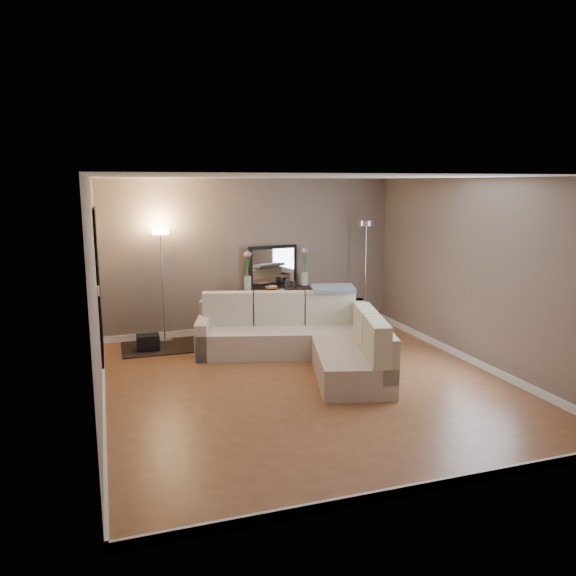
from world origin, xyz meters
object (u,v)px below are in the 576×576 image
object	(u,v)px
sectional_sofa	(307,338)
console_table	(273,308)
floor_lamp_lit	(162,263)
floor_lamp_unlit	(366,253)

from	to	relation	value
sectional_sofa	console_table	distance (m)	1.61
sectional_sofa	floor_lamp_lit	xyz separation A→B (m)	(-1.85, 1.65, 0.95)
floor_lamp_lit	floor_lamp_unlit	size ratio (longest dim) A/B	0.96
console_table	sectional_sofa	bearing A→B (deg)	-88.72
console_table	floor_lamp_lit	size ratio (longest dim) A/B	0.70
sectional_sofa	floor_lamp_lit	size ratio (longest dim) A/B	1.67
floor_lamp_lit	console_table	bearing A→B (deg)	-1.35
sectional_sofa	floor_lamp_unlit	world-z (taller)	floor_lamp_unlit
floor_lamp_unlit	floor_lamp_lit	bearing A→B (deg)	175.82
sectional_sofa	console_table	size ratio (longest dim) A/B	2.38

